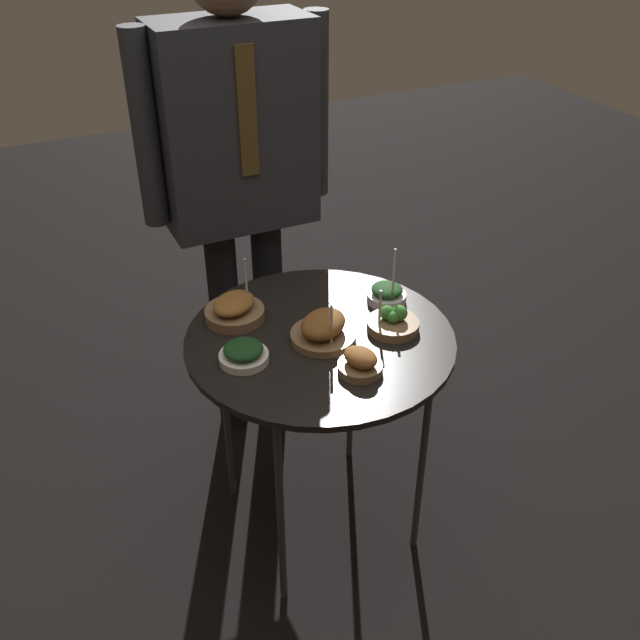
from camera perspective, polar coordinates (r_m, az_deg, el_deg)
ground_plane at (r=2.33m, az=0.00°, el=-15.50°), size 8.00×8.00×0.00m
serving_cart at (r=1.89m, az=0.00°, el=-2.43°), size 0.71×0.71×0.70m
bowl_roast_front_right at (r=1.73m, az=3.24°, el=-3.43°), size 0.11×0.11×0.06m
bowl_roast_near_rim at (r=1.83m, az=0.29°, el=-0.74°), size 0.18×0.17×0.13m
bowl_broccoli_center at (r=1.89m, az=5.86°, el=-0.17°), size 0.14×0.14×0.12m
bowl_roast_front_center at (r=1.93m, az=-6.85°, el=0.83°), size 0.17×0.16×0.17m
bowl_spinach_back_left at (r=1.77m, az=-6.13°, el=-2.69°), size 0.12×0.12×0.05m
bowl_spinach_front_left at (r=2.00m, az=5.37°, el=2.09°), size 0.11×0.11×0.18m
waiter_figure at (r=2.17m, az=-6.66°, el=13.22°), size 0.59×0.22×1.61m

